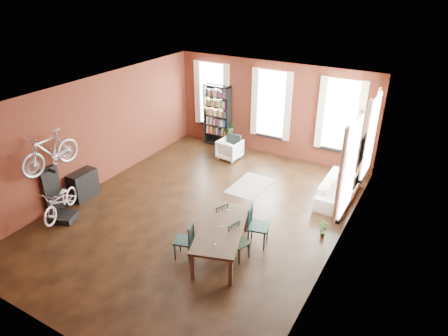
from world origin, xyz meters
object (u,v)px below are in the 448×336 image
Objects in this scene: white_armchair at (230,148)px; bicycle_floor at (58,189)px; dining_chair_b at (218,217)px; dining_chair_c at (239,242)px; dining_table at (222,240)px; dining_chair_a at (184,240)px; bike_trainer at (65,217)px; plant_stand at (229,140)px; console_table at (84,185)px; cream_sofa at (339,186)px; bookshelf at (218,116)px; dining_chair_d at (258,226)px.

bicycle_floor reaches higher than white_armchair.
dining_chair_b is 1.10m from dining_chair_c.
dining_chair_a reaches higher than dining_table.
white_armchair is 5.73m from bike_trainer.
plant_stand is at bearing 77.86° from bike_trainer.
dining_chair_a is 6.33m from plant_stand.
dining_table is 2.61× the size of console_table.
bookshelf is at bearing 71.05° from cream_sofa.
white_armchair is (0.99, -0.86, -0.73)m from bookshelf.
dining_chair_b is at bearing 155.34° from dining_chair_a.
dining_table is at bearing 128.26° from dining_chair_d.
dining_table is at bearing -62.30° from plant_stand.
white_armchair is at bearing -177.94° from dining_chair_a.
bike_trainer is at bearing -43.86° from dining_chair_b.
dining_table is at bearing 11.53° from bike_trainer.
bookshelf is 2.75× the size of console_table.
bike_trainer is at bearing 75.23° from white_armchair.
cream_sofa is 3.94× the size of plant_stand.
dining_table is 3.94× the size of plant_stand.
dining_table is at bearing 59.79° from dining_chair_b.
plant_stand is at bearing -176.01° from dining_chair_a.
dining_chair_c is 0.68m from dining_chair_d.
bookshelf is at bearing -125.36° from dining_chair_b.
dining_chair_c is 1.59× the size of plant_stand.
console_table reaches higher than dining_table.
dining_chair_b is at bearing 145.37° from cream_sofa.
plant_stand is at bearing 0.00° from bookshelf.
dining_chair_c is 5.03m from console_table.
plant_stand reaches higher than bike_trainer.
dining_chair_b is 1.05× the size of console_table.
dining_table is at bearing -2.76° from console_table.
dining_table is 2.48× the size of dining_chair_c.
dining_chair_c is at bearing 101.40° from dining_chair_a.
bicycle_floor is (-3.73, -1.53, 0.49)m from dining_chair_b.
dining_table is 0.92m from dining_chair_d.
bicycle_floor is (-1.88, -5.42, 0.54)m from white_armchair.
plant_stand is (-2.85, 5.42, -0.09)m from dining_table.
dining_table is 4.06m from cream_sofa.
dining_chair_d is at bearing -54.11° from plant_stand.
cream_sofa is at bearing 172.27° from white_armchair.
dining_chair_d reaches higher than white_armchair.
cream_sofa is 4.78m from plant_stand.
cream_sofa is at bearing -18.95° from bookshelf.
bicycle_floor reaches higher than dining_chair_c.
dining_chair_b is 4.06m from bicycle_floor.
plant_stand is (0.49, 0.00, -0.84)m from bookshelf.
dining_chair_c is 1.14× the size of white_armchair.
cream_sofa is at bearing -32.69° from dining_chair_d.
dining_chair_a is at bearing -160.18° from dining_table.
dining_chair_a is at bearing 133.59° from dining_chair_c.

